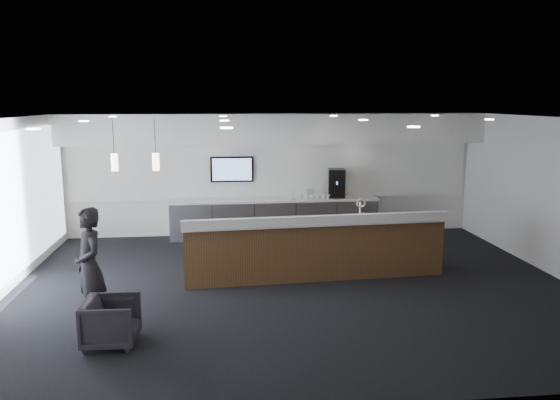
{
  "coord_description": "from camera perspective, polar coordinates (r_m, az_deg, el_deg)",
  "views": [
    {
      "loc": [
        -1.29,
        -9.34,
        3.31
      ],
      "look_at": [
        -0.11,
        1.3,
        1.35
      ],
      "focal_mm": 35.0,
      "sensor_mm": 36.0,
      "label": 1
    }
  ],
  "objects": [
    {
      "name": "info_sign_left",
      "position": [
        13.18,
        1.56,
        0.51
      ],
      "size": [
        0.14,
        0.05,
        0.19
      ],
      "primitive_type": "cube",
      "rotation": [
        0.0,
        0.0,
        -0.21
      ],
      "color": "silver",
      "rests_on": "back_credenza"
    },
    {
      "name": "wall_tv",
      "position": [
        13.35,
        -5.04,
        3.22
      ],
      "size": [
        1.05,
        0.08,
        0.62
      ],
      "color": "black",
      "rests_on": "back_wall"
    },
    {
      "name": "cup_3",
      "position": [
        13.28,
        3.95,
        0.36
      ],
      "size": [
        0.14,
        0.14,
        0.1
      ],
      "primitive_type": "imported",
      "rotation": [
        0.0,
        0.0,
        1.94
      ],
      "color": "white",
      "rests_on": "back_credenza"
    },
    {
      "name": "lounge_guest",
      "position": [
        8.66,
        -19.29,
        -6.5
      ],
      "size": [
        0.68,
        0.76,
        1.75
      ],
      "primitive_type": "imported",
      "rotation": [
        0.0,
        0.0,
        -1.06
      ],
      "color": "black",
      "rests_on": "ground"
    },
    {
      "name": "ceiling",
      "position": [
        9.43,
        1.56,
        8.52
      ],
      "size": [
        10.0,
        8.0,
        0.02
      ],
      "primitive_type": "cube",
      "color": "black",
      "rests_on": "back_wall"
    },
    {
      "name": "cup_1",
      "position": [
        13.34,
        5.13,
        0.38
      ],
      "size": [
        0.15,
        0.15,
        0.1
      ],
      "primitive_type": "imported",
      "rotation": [
        0.0,
        0.0,
        0.65
      ],
      "color": "white",
      "rests_on": "back_credenza"
    },
    {
      "name": "back_wall",
      "position": [
        13.52,
        -0.79,
        2.71
      ],
      "size": [
        10.0,
        0.02,
        3.0
      ],
      "primitive_type": "cube",
      "color": "white",
      "rests_on": "ground"
    },
    {
      "name": "info_sign_right",
      "position": [
        13.27,
        3.19,
        0.68
      ],
      "size": [
        0.18,
        0.07,
        0.25
      ],
      "primitive_type": "cube",
      "rotation": [
        0.0,
        0.0,
        0.25
      ],
      "color": "silver",
      "rests_on": "back_credenza"
    },
    {
      "name": "back_credenza",
      "position": [
        13.34,
        -0.63,
        -1.85
      ],
      "size": [
        5.06,
        0.66,
        0.95
      ],
      "color": "gray",
      "rests_on": "ground"
    },
    {
      "name": "ground",
      "position": [
        9.99,
        1.48,
        -8.95
      ],
      "size": [
        10.0,
        10.0,
        0.0
      ],
      "primitive_type": "plane",
      "color": "black",
      "rests_on": "ground"
    },
    {
      "name": "pendant_left",
      "position": [
        10.25,
        -12.54,
        4.22
      ],
      "size": [
        0.12,
        0.12,
        0.3
      ],
      "primitive_type": "cylinder",
      "color": "beige",
      "rests_on": "ceiling"
    },
    {
      "name": "cup_6",
      "position": [
        13.21,
        2.16,
        0.32
      ],
      "size": [
        0.15,
        0.15,
        0.1
      ],
      "primitive_type": "imported",
      "rotation": [
        0.0,
        0.0,
        3.87
      ],
      "color": "white",
      "rests_on": "back_credenza"
    },
    {
      "name": "cup_0",
      "position": [
        13.36,
        5.72,
        0.39
      ],
      "size": [
        0.11,
        0.11,
        0.1
      ],
      "primitive_type": "imported",
      "color": "white",
      "rests_on": "back_credenza"
    },
    {
      "name": "pendant_right",
      "position": [
        10.35,
        -16.4,
        4.1
      ],
      "size": [
        0.12,
        0.12,
        0.3
      ],
      "primitive_type": "cylinder",
      "color": "beige",
      "rests_on": "ceiling"
    },
    {
      "name": "armchair",
      "position": [
        7.96,
        -17.22,
        -12.07
      ],
      "size": [
        0.75,
        0.73,
        0.66
      ],
      "primitive_type": "imported",
      "rotation": [
        0.0,
        0.0,
        1.54
      ],
      "color": "black",
      "rests_on": "ground"
    },
    {
      "name": "coffee_machine",
      "position": [
        13.47,
        5.94,
        1.76
      ],
      "size": [
        0.47,
        0.56,
        0.7
      ],
      "rotation": [
        0.0,
        0.0,
        -0.17
      ],
      "color": "black",
      "rests_on": "back_credenza"
    },
    {
      "name": "cup_5",
      "position": [
        13.24,
        2.76,
        0.34
      ],
      "size": [
        0.11,
        0.11,
        0.1
      ],
      "primitive_type": "imported",
      "rotation": [
        0.0,
        0.0,
        3.23
      ],
      "color": "white",
      "rests_on": "back_credenza"
    },
    {
      "name": "cup_4",
      "position": [
        13.26,
        3.35,
        0.35
      ],
      "size": [
        0.15,
        0.15,
        0.1
      ],
      "primitive_type": "imported",
      "rotation": [
        0.0,
        0.0,
        2.58
      ],
      "color": "white",
      "rests_on": "back_credenza"
    },
    {
      "name": "service_counter",
      "position": [
        10.35,
        3.65,
        -4.94
      ],
      "size": [
        4.99,
        1.13,
        1.49
      ],
      "rotation": [
        0.0,
        0.0,
        0.06
      ],
      "color": "#522F1B",
      "rests_on": "ground"
    },
    {
      "name": "cup_2",
      "position": [
        13.31,
        4.54,
        0.37
      ],
      "size": [
        0.13,
        0.13,
        0.1
      ],
      "primitive_type": "imported",
      "rotation": [
        0.0,
        0.0,
        1.29
      ],
      "color": "white",
      "rests_on": "back_credenza"
    },
    {
      "name": "alcove_panel",
      "position": [
        13.48,
        -0.78,
        3.11
      ],
      "size": [
        9.8,
        0.06,
        1.4
      ],
      "primitive_type": "cube",
      "color": "white",
      "rests_on": "back_wall"
    },
    {
      "name": "ceiling_can_lights",
      "position": [
        9.43,
        1.56,
        8.33
      ],
      "size": [
        7.0,
        5.0,
        0.02
      ],
      "primitive_type": null,
      "color": "white",
      "rests_on": "ceiling"
    },
    {
      "name": "soffit_bulkhead",
      "position": [
        12.97,
        -0.61,
        7.48
      ],
      "size": [
        10.0,
        0.9,
        0.7
      ],
      "primitive_type": "cube",
      "color": "white",
      "rests_on": "back_wall"
    }
  ]
}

